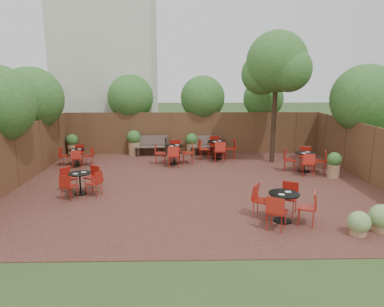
{
  "coord_description": "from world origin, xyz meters",
  "views": [
    {
      "loc": [
        -0.39,
        -11.29,
        3.59
      ],
      "look_at": [
        -0.13,
        0.5,
        1.0
      ],
      "focal_mm": 32.3,
      "sensor_mm": 36.0,
      "label": 1
    }
  ],
  "objects": [
    {
      "name": "ground",
      "position": [
        0.0,
        0.0,
        0.0
      ],
      "size": [
        80.0,
        80.0,
        0.0
      ],
      "primitive_type": "plane",
      "color": "#354F23",
      "rests_on": "ground"
    },
    {
      "name": "courtyard_paving",
      "position": [
        0.0,
        0.0,
        0.01
      ],
      "size": [
        12.0,
        10.0,
        0.02
      ],
      "primitive_type": "cube",
      "color": "#391B17",
      "rests_on": "ground"
    },
    {
      "name": "fence_back",
      "position": [
        0.0,
        5.0,
        1.0
      ],
      "size": [
        12.0,
        0.08,
        2.0
      ],
      "primitive_type": "cube",
      "color": "#52351E",
      "rests_on": "ground"
    },
    {
      "name": "fence_left",
      "position": [
        -6.0,
        0.0,
        1.0
      ],
      "size": [
        0.08,
        10.0,
        2.0
      ],
      "primitive_type": "cube",
      "color": "#52351E",
      "rests_on": "ground"
    },
    {
      "name": "fence_right",
      "position": [
        6.0,
        0.0,
        1.0
      ],
      "size": [
        0.08,
        10.0,
        2.0
      ],
      "primitive_type": "cube",
      "color": "#52351E",
      "rests_on": "ground"
    },
    {
      "name": "neighbour_building",
      "position": [
        -4.5,
        8.0,
        4.0
      ],
      "size": [
        5.0,
        4.0,
        8.0
      ],
      "primitive_type": "cube",
      "color": "beige",
      "rests_on": "ground"
    },
    {
      "name": "overhang_foliage",
      "position": [
        -2.09,
        2.2,
        2.73
      ],
      "size": [
        15.86,
        10.54,
        2.65
      ],
      "color": "#2C621F",
      "rests_on": "ground"
    },
    {
      "name": "courtyard_tree",
      "position": [
        3.39,
        3.19,
        4.06
      ],
      "size": [
        2.69,
        2.59,
        5.47
      ],
      "rotation": [
        0.0,
        0.0,
        0.31
      ],
      "color": "black",
      "rests_on": "courtyard_paving"
    },
    {
      "name": "park_bench_left",
      "position": [
        -1.95,
        4.63,
        0.5
      ],
      "size": [
        1.52,
        0.57,
        0.93
      ],
      "rotation": [
        0.0,
        0.0,
        0.06
      ],
      "color": "brown",
      "rests_on": "courtyard_paving"
    },
    {
      "name": "park_bench_right",
      "position": [
        0.61,
        4.63,
        0.49
      ],
      "size": [
        1.51,
        0.59,
        0.92
      ],
      "rotation": [
        0.0,
        0.0,
        0.07
      ],
      "color": "brown",
      "rests_on": "courtyard_paving"
    },
    {
      "name": "bistro_tables",
      "position": [
        0.12,
        1.33,
        0.46
      ],
      "size": [
        10.62,
        8.58,
        0.93
      ],
      "color": "black",
      "rests_on": "courtyard_paving"
    },
    {
      "name": "planters",
      "position": [
        -1.34,
        3.98,
        0.59
      ],
      "size": [
        11.22,
        4.53,
        1.17
      ],
      "color": "#9B714D",
      "rests_on": "courtyard_paving"
    }
  ]
}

